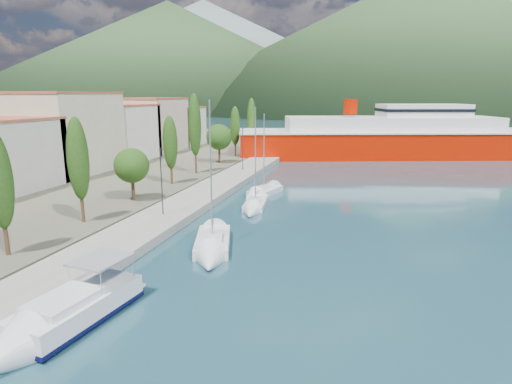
% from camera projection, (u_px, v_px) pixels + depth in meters
% --- Properties ---
extents(ground, '(1400.00, 1400.00, 0.00)m').
position_uv_depth(ground, '(344.00, 131.00, 136.72)').
color(ground, '#204551').
extents(quay, '(5.00, 88.00, 0.80)m').
position_uv_depth(quay, '(210.00, 191.00, 50.69)').
color(quay, gray).
rests_on(quay, ground).
extents(land_strip, '(70.00, 148.00, 0.70)m').
position_uv_depth(land_strip, '(16.00, 165.00, 70.00)').
color(land_strip, '#565644').
rests_on(land_strip, ground).
extents(hills_far, '(1480.00, 900.00, 180.00)m').
position_uv_depth(hills_far, '(484.00, 42.00, 551.74)').
color(hills_far, slate).
rests_on(hills_far, ground).
extents(hills_near, '(1010.00, 520.00, 115.00)m').
position_uv_depth(hills_near, '(497.00, 46.00, 337.34)').
color(hills_near, '#2E4B27').
rests_on(hills_near, ground).
extents(town_buildings, '(9.20, 69.20, 11.30)m').
position_uv_depth(town_buildings, '(96.00, 135.00, 65.78)').
color(town_buildings, beige).
rests_on(town_buildings, land_strip).
extents(tree_row, '(4.12, 63.02, 11.10)m').
position_uv_depth(tree_row, '(190.00, 139.00, 57.97)').
color(tree_row, '#47301E').
rests_on(tree_row, land_strip).
extents(lamp_posts, '(0.15, 48.54, 6.06)m').
position_uv_depth(lamp_posts, '(165.00, 178.00, 39.39)').
color(lamp_posts, '#2D2D33').
rests_on(lamp_posts, quay).
extents(motor_cruiser, '(4.02, 10.07, 3.61)m').
position_uv_depth(motor_cruiser, '(52.00, 326.00, 20.79)').
color(motor_cruiser, black).
rests_on(motor_cruiser, ground).
extents(sailboat_near, '(5.02, 8.91, 12.27)m').
position_uv_depth(sailboat_near, '(211.00, 252.00, 31.39)').
color(sailboat_near, silver).
rests_on(sailboat_near, ground).
extents(sailboat_mid, '(3.06, 7.99, 11.21)m').
position_uv_depth(sailboat_mid, '(253.00, 208.00, 43.65)').
color(sailboat_mid, silver).
rests_on(sailboat_mid, ground).
extents(sailboat_far, '(3.94, 7.38, 10.36)m').
position_uv_depth(sailboat_far, '(258.00, 194.00, 49.58)').
color(sailboat_far, silver).
rests_on(sailboat_far, ground).
extents(ferry, '(57.98, 28.20, 11.31)m').
position_uv_depth(ferry, '(391.00, 139.00, 80.78)').
color(ferry, '#B31300').
rests_on(ferry, ground).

